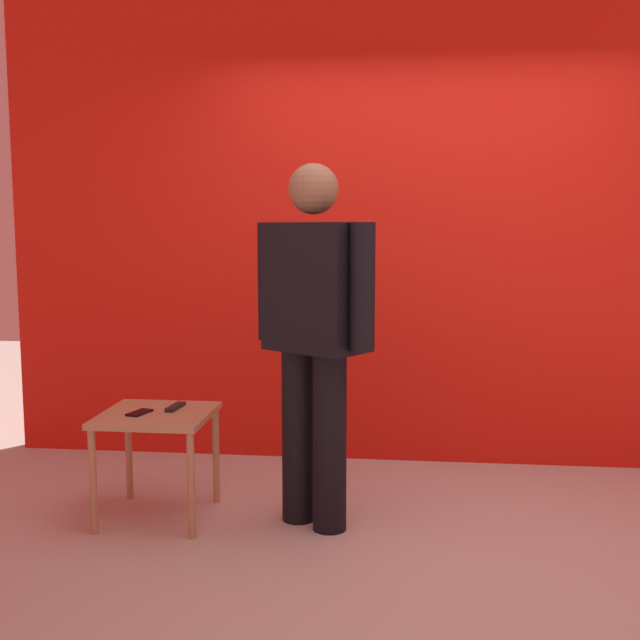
{
  "coord_description": "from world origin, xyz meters",
  "views": [
    {
      "loc": [
        -0.13,
        -3.27,
        1.47
      ],
      "look_at": [
        -0.55,
        0.55,
        1.0
      ],
      "focal_mm": 42.87,
      "sensor_mm": 36.0,
      "label": 1
    }
  ],
  "objects": [
    {
      "name": "ground_plane",
      "position": [
        0.0,
        0.0,
        0.0
      ],
      "size": [
        12.0,
        12.0,
        0.0
      ],
      "primitive_type": "plane",
      "color": "#B7B2A8"
    },
    {
      "name": "back_wall_red",
      "position": [
        0.0,
        1.51,
        1.61
      ],
      "size": [
        5.28,
        0.12,
        3.22
      ],
      "primitive_type": "cube",
      "color": "red",
      "rests_on": "ground_plane"
    },
    {
      "name": "standing_person",
      "position": [
        -0.56,
        0.35,
        0.99
      ],
      "size": [
        0.65,
        0.48,
        1.77
      ],
      "color": "black",
      "rests_on": "ground_plane"
    },
    {
      "name": "side_table",
      "position": [
        -1.36,
        0.36,
        0.47
      ],
      "size": [
        0.54,
        0.54,
        0.55
      ],
      "color": "tan",
      "rests_on": "ground_plane"
    },
    {
      "name": "cell_phone",
      "position": [
        -1.43,
        0.32,
        0.55
      ],
      "size": [
        0.11,
        0.16,
        0.01
      ],
      "primitive_type": "cube",
      "rotation": [
        0.0,
        0.0,
        -0.29
      ],
      "color": "black",
      "rests_on": "side_table"
    },
    {
      "name": "tv_remote",
      "position": [
        -1.28,
        0.44,
        0.56
      ],
      "size": [
        0.06,
        0.17,
        0.02
      ],
      "primitive_type": "cube",
      "rotation": [
        0.0,
        0.0,
        -0.1
      ],
      "color": "black",
      "rests_on": "side_table"
    }
  ]
}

